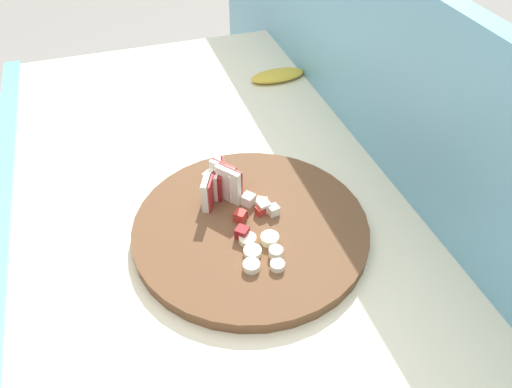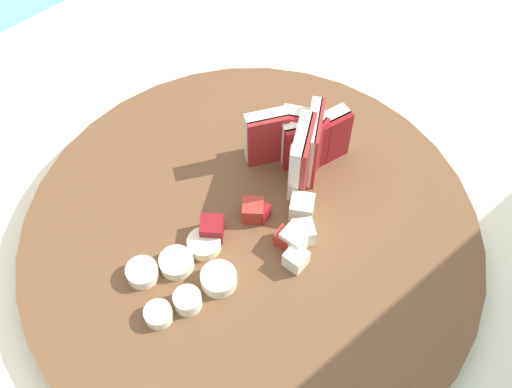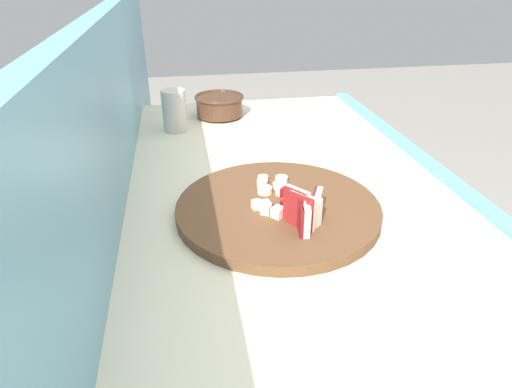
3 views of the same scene
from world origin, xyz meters
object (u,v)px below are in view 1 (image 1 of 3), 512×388
Objects in this scene: apple_wedge_fan at (220,182)px; apple_dice_pile at (254,211)px; cutting_board at (250,227)px; banana_peel at (277,75)px; banana_slice_rows at (262,251)px.

apple_dice_pile is (0.07, 0.04, -0.02)m from apple_wedge_fan.
apple_wedge_fan reaches higher than cutting_board.
apple_dice_pile is 0.72× the size of banana_peel.
apple_wedge_fan is 0.91× the size of banana_slice_rows.
cutting_board is 0.03m from apple_dice_pile.
banana_slice_rows is (0.15, 0.02, -0.02)m from apple_wedge_fan.
apple_wedge_fan is 0.08m from apple_dice_pile.
banana_peel is at bearing 155.47° from apple_dice_pile.
cutting_board is 3.98× the size of apple_dice_pile.
apple_wedge_fan reaches higher than banana_slice_rows.
banana_slice_rows reaches higher than banana_peel.
banana_peel is at bearing 157.58° from banana_slice_rows.
cutting_board is 2.85× the size of banana_peel.
cutting_board is 0.54m from banana_peel.
cutting_board is 4.75× the size of apple_wedge_fan.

